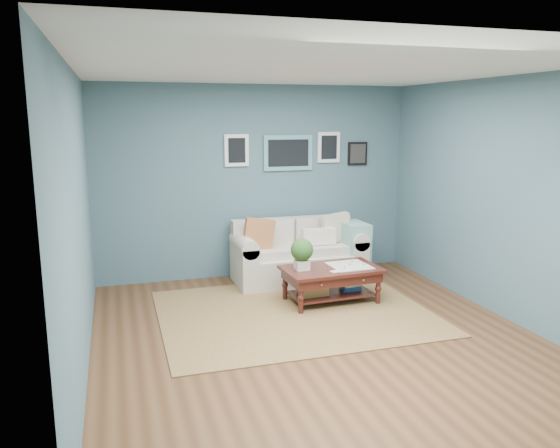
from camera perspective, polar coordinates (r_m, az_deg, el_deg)
name	(u,v)px	position (r m, az deg, el deg)	size (l,w,h in m)	color
room_shell	(319,208)	(5.46, 4.10, 1.64)	(5.00, 5.02, 2.70)	brown
area_rug	(294,312)	(6.47, 1.47, -9.21)	(3.08, 2.47, 0.01)	brown
loveseat	(303,253)	(7.65, 2.44, -3.05)	(1.83, 0.83, 0.94)	beige
coffee_table	(326,274)	(6.73, 4.87, -5.22)	(1.21, 0.74, 0.82)	black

